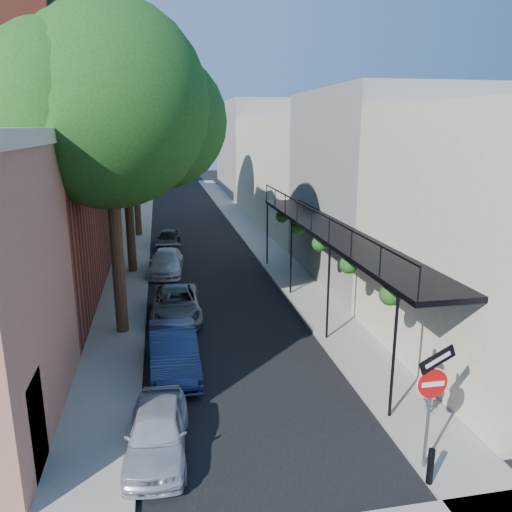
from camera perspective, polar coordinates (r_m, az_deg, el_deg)
name	(u,v)px	position (r m, az deg, el deg)	size (l,w,h in m)	color
road_surface	(192,226)	(38.31, -7.37, 3.42)	(6.00, 64.00, 0.01)	black
sidewalk_left	(138,227)	(38.27, -13.37, 3.21)	(2.00, 64.00, 0.12)	gray
sidewalk_right	(243,223)	(38.73, -1.45, 3.74)	(2.00, 64.00, 0.12)	gray
buildings_left	(53,163)	(37.06, -22.21, 9.80)	(10.10, 59.10, 12.00)	#B06C5A
buildings_right	(309,166)	(38.79, 6.05, 10.18)	(9.80, 55.00, 10.00)	beige
sign_post	(432,388)	(11.37, 19.48, -14.06)	(0.89, 0.17, 2.99)	#595B60
bollard	(430,466)	(11.75, 19.32, -21.75)	(0.14, 0.14, 0.80)	black
oak_near	(121,110)	(17.84, -15.15, 15.85)	(7.48, 6.80, 11.42)	#382716
oak_mid	(132,132)	(25.79, -13.94, 13.55)	(6.60, 6.00, 10.20)	#382716
oak_far	(139,112)	(34.83, -13.25, 15.72)	(7.70, 7.00, 11.90)	#382716
parked_car_a	(157,431)	(12.28, -11.21, -19.06)	(1.36, 3.39, 1.16)	#A5ADB6
parked_car_b	(174,351)	(15.76, -9.40, -10.62)	(1.42, 4.06, 1.34)	#162447
parked_car_c	(176,304)	(19.89, -9.18, -5.45)	(1.93, 4.19, 1.16)	slate
parked_car_d	(166,262)	(26.05, -10.21, -0.69)	(1.62, 3.99, 1.16)	silver
parked_car_e	(169,238)	(31.64, -9.97, 1.99)	(1.32, 3.28, 1.12)	black
pedestrian	(431,384)	(13.98, 19.36, -13.67)	(0.57, 0.37, 1.56)	slate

